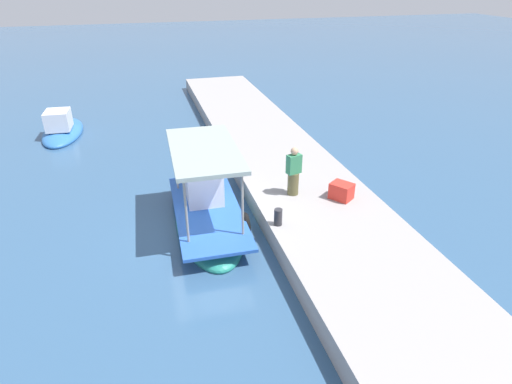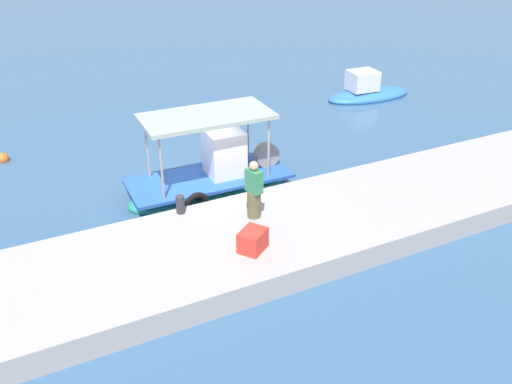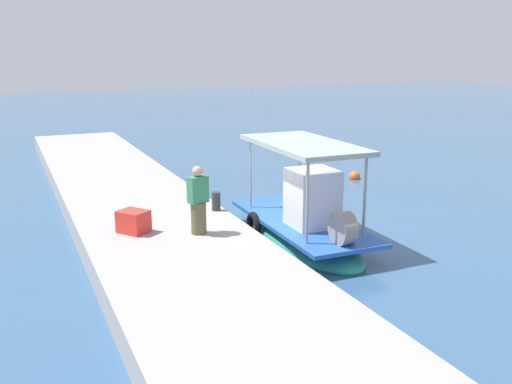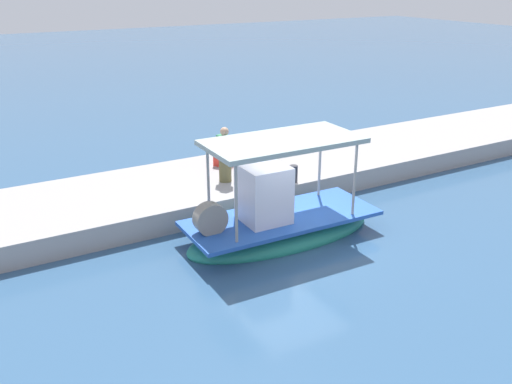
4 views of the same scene
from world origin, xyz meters
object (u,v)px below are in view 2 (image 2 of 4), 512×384
(mooring_bollard, at_px, (180,205))
(cargo_crate, at_px, (253,240))
(main_fishing_boat, at_px, (213,179))
(marker_buoy, at_px, (3,159))
(fisherman_near_bollard, at_px, (254,192))
(moored_boat_near, at_px, (367,93))

(mooring_bollard, height_order, cargo_crate, cargo_crate)
(main_fishing_boat, xyz_separation_m, marker_buoy, (-5.84, 5.51, -0.38))
(fisherman_near_bollard, distance_m, marker_buoy, 10.32)
(main_fishing_boat, xyz_separation_m, fisherman_near_bollard, (0.04, -2.88, 0.92))
(mooring_bollard, bearing_deg, moored_boat_near, 31.80)
(main_fishing_boat, relative_size, fisherman_near_bollard, 3.22)
(mooring_bollard, bearing_deg, fisherman_near_bollard, -32.03)
(moored_boat_near, bearing_deg, main_fishing_boat, -151.45)
(fisherman_near_bollard, distance_m, cargo_crate, 1.65)
(cargo_crate, distance_m, marker_buoy, 11.09)
(mooring_bollard, relative_size, moored_boat_near, 0.12)
(marker_buoy, bearing_deg, mooring_bollard, -60.38)
(moored_boat_near, bearing_deg, fisherman_near_bollard, -140.26)
(moored_boat_near, bearing_deg, cargo_crate, -137.84)
(main_fishing_boat, bearing_deg, moored_boat_near, 28.55)
(main_fishing_boat, height_order, cargo_crate, main_fishing_boat)
(fisherman_near_bollard, height_order, cargo_crate, fisherman_near_bollard)
(main_fishing_boat, distance_m, marker_buoy, 8.04)
(main_fishing_boat, distance_m, fisherman_near_bollard, 3.02)
(mooring_bollard, bearing_deg, marker_buoy, 119.62)
(main_fishing_boat, distance_m, mooring_bollard, 2.50)
(mooring_bollard, bearing_deg, cargo_crate, -68.21)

